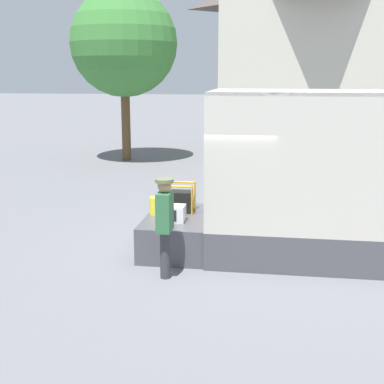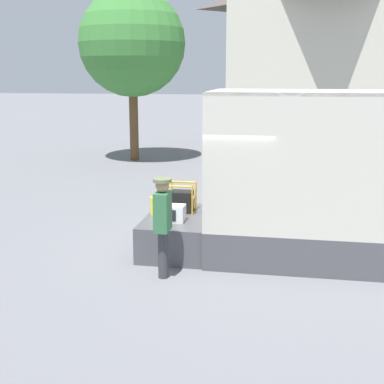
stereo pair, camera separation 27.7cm
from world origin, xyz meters
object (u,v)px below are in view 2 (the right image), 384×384
Objects in this scene: worker_person at (163,217)px; orange_bucket at (156,206)px; microwave at (172,213)px; portable_generator at (183,201)px; street_tree at (132,43)px.

orange_bucket is at bearing 107.68° from worker_person.
microwave is 0.65m from orange_bucket.
microwave is 0.81× the size of portable_generator.
street_tree reaches higher than microwave.
microwave is 0.27× the size of worker_person.
portable_generator is 0.09× the size of street_tree.
worker_person is (0.09, -1.17, 0.24)m from microwave.
microwave is 1.36× the size of orange_bucket.
street_tree is (-4.15, 10.59, 3.77)m from portable_generator.
street_tree is at bearing 108.59° from orange_bucket.
portable_generator is at bearing 91.17° from worker_person.
worker_person is at bearing -85.74° from microwave.
portable_generator is at bearing 86.52° from microwave.
portable_generator is 0.57m from orange_bucket.
orange_bucket is 0.20× the size of worker_person.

